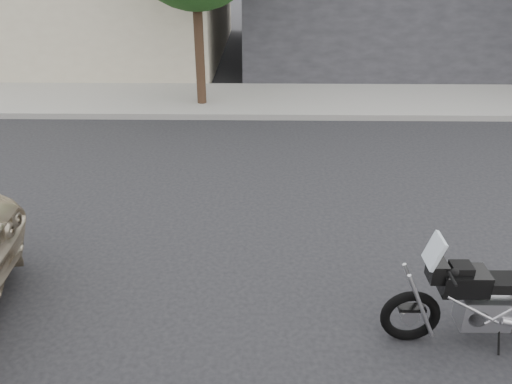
# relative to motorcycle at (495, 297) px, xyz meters

# --- Properties ---
(ground) EXTENTS (120.00, 120.00, 0.00)m
(ground) POSITION_rel_motorcycle_xyz_m (2.14, -2.58, -0.58)
(ground) COLOR black
(ground) RESTS_ON ground
(far_sidewalk) EXTENTS (44.00, 3.00, 0.15)m
(far_sidewalk) POSITION_rel_motorcycle_xyz_m (2.14, -9.08, -0.51)
(far_sidewalk) COLOR gray
(far_sidewalk) RESTS_ON ground
(motorcycle) EXTENTS (2.13, 0.69, 1.35)m
(motorcycle) POSITION_rel_motorcycle_xyz_m (0.00, 0.00, 0.00)
(motorcycle) COLOR black
(motorcycle) RESTS_ON ground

